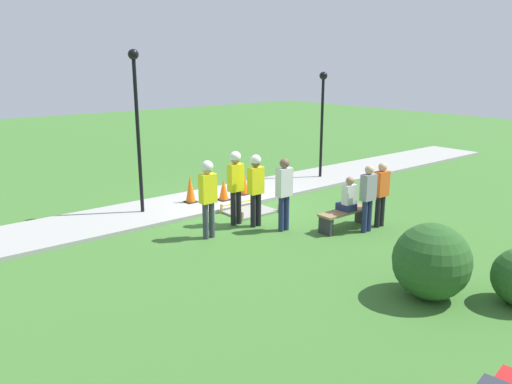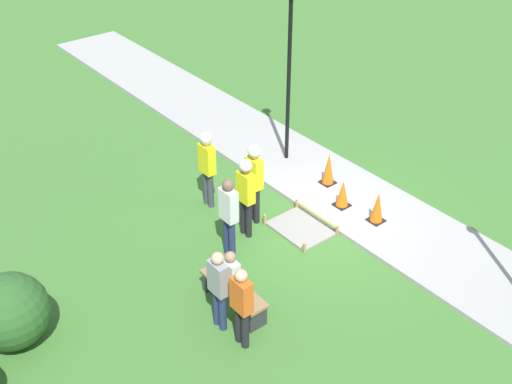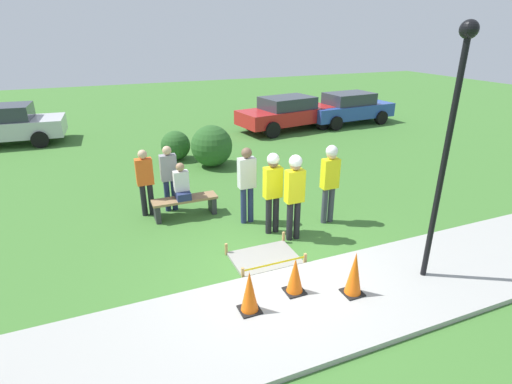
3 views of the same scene
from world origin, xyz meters
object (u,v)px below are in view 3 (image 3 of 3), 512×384
Objects in this scene: worker_supervisor at (295,189)px; bystander_in_white_shirt at (169,175)px; bystander_in_orange_shirt at (145,179)px; bystander_in_gray_shirt at (247,181)px; parked_car_silver at (2,125)px; person_seated_on_bench at (182,184)px; traffic_cone_sidewalk_edge at (354,274)px; traffic_cone_far_patch at (295,276)px; parked_car_blue at (348,108)px; traffic_cone_near_patch at (249,292)px; lamppost_near at (451,125)px; worker_trainee at (330,176)px; parked_car_red at (287,113)px; worker_assistant at (273,186)px; park_bench at (185,204)px.

bystander_in_white_shirt is (-2.20, 2.56, -0.23)m from worker_supervisor.
bystander_in_gray_shirt reaches higher than bystander_in_orange_shirt.
parked_car_silver is at bearing 122.00° from worker_supervisor.
parked_car_silver is (-4.92, 8.83, -0.17)m from bystander_in_white_shirt.
traffic_cone_sidewalk_edge is at bearing -65.98° from person_seated_on_bench.
traffic_cone_far_patch is 0.15× the size of parked_car_blue.
traffic_cone_near_patch is 4.20m from lamppost_near.
traffic_cone_far_patch is 3.20m from worker_trainee.
person_seated_on_bench is 0.52× the size of bystander_in_white_shirt.
worker_trainee is at bearing -32.38° from bystander_in_white_shirt.
bystander_in_white_shirt reaches higher than traffic_cone_far_patch.
traffic_cone_far_patch is at bearing -74.08° from bystander_in_white_shirt.
traffic_cone_near_patch is at bearing -128.47° from parked_car_red.
lamppost_near reaches higher than person_seated_on_bench.
bystander_in_orange_shirt reaches higher than parked_car_silver.
traffic_cone_near_patch is 4.16m from person_seated_on_bench.
parked_car_red is at bearing -6.24° from parked_car_silver.
traffic_cone_far_patch is 0.15× the size of lamppost_near.
worker_assistant is 12.89m from parked_car_silver.
bystander_in_gray_shirt is (1.35, -0.94, 0.23)m from person_seated_on_bench.
traffic_cone_near_patch is 0.84× the size of person_seated_on_bench.
worker_supervisor is at bearing -57.29° from worker_assistant.
parked_car_blue is (6.30, 11.66, -2.16)m from lamppost_near.
traffic_cone_far_patch is 0.75× the size of person_seated_on_bench.
traffic_cone_near_patch is 14.43m from parked_car_silver.
bystander_in_white_shirt reaches higher than park_bench.
worker_supervisor is at bearing -134.48° from parked_car_blue.
parked_car_silver is at bearing 122.38° from bystander_in_gray_shirt.
worker_supervisor is 0.43× the size of parked_car_blue.
traffic_cone_near_patch is 0.43× the size of bystander_in_white_shirt.
bystander_in_orange_shirt is (-0.95, 4.54, 0.49)m from traffic_cone_near_patch.
lamppost_near is at bearing -53.98° from parked_car_silver.
bystander_in_orange_shirt reaches higher than traffic_cone_far_patch.
worker_trainee is 1.03× the size of bystander_in_gray_shirt.
parked_car_red is (6.50, 7.24, -0.05)m from person_seated_on_bench.
parked_car_blue reaches higher than person_seated_on_bench.
park_bench is (-1.92, 4.35, -0.16)m from traffic_cone_sidewalk_edge.
traffic_cone_sidewalk_edge is at bearing -25.11° from traffic_cone_far_patch.
bystander_in_orange_shirt reaches higher than traffic_cone_near_patch.
traffic_cone_near_patch is 3.47m from bystander_in_gray_shirt.
traffic_cone_near_patch is at bearing 171.83° from traffic_cone_sidewalk_edge.
lamppost_near reaches higher than bystander_in_orange_shirt.
worker_supervisor is at bearing -46.75° from person_seated_on_bench.
worker_trainee reaches higher than parked_car_silver.
parked_car_silver is (-6.82, 10.93, -0.35)m from worker_assistant.
worker_supervisor reaches higher than traffic_cone_near_patch.
lamppost_near reaches higher than traffic_cone_far_patch.
worker_assistant is 3.23m from bystander_in_orange_shirt.
park_bench is 0.34× the size of parked_car_silver.
bystander_in_gray_shirt is (-0.34, 0.71, -0.08)m from worker_assistant.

